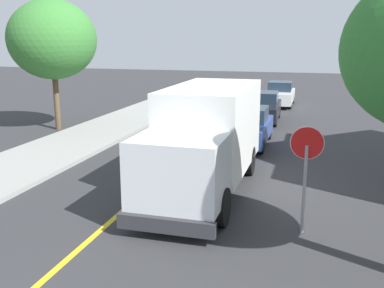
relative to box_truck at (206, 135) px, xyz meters
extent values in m
cube|color=gold|center=(-1.79, -0.22, -1.76)|extent=(0.16, 56.00, 0.01)
cube|color=silver|center=(0.00, 0.73, 0.13)|extent=(2.42, 5.01, 2.60)
cube|color=silver|center=(-0.01, -2.77, -0.32)|extent=(2.29, 2.01, 1.70)
cube|color=#1E2D3D|center=(-0.01, -3.67, 0.06)|extent=(2.04, 0.09, 0.75)
cube|color=#2D2D33|center=(-0.01, -3.85, -1.35)|extent=(2.40, 0.21, 0.36)
cylinder|color=black|center=(1.04, -2.57, -1.27)|extent=(0.30, 1.00, 1.00)
cylinder|color=black|center=(-1.06, -2.56, -1.27)|extent=(0.30, 1.00, 1.00)
cylinder|color=black|center=(1.06, 1.98, -1.27)|extent=(0.30, 1.00, 1.00)
cylinder|color=black|center=(-1.04, 1.99, -1.27)|extent=(0.30, 1.00, 1.00)
cube|color=#2D4793|center=(0.32, 6.38, -1.12)|extent=(1.80, 4.40, 0.76)
cube|color=#1E2D3D|center=(0.32, 6.53, -0.42)|extent=(1.59, 1.80, 0.64)
cylinder|color=black|center=(1.10, 4.97, -1.45)|extent=(0.22, 0.64, 0.64)
cylinder|color=black|center=(-0.48, 4.98, -1.45)|extent=(0.22, 0.64, 0.64)
cylinder|color=black|center=(1.11, 7.79, -1.45)|extent=(0.22, 0.64, 0.64)
cylinder|color=black|center=(-0.47, 7.79, -1.45)|extent=(0.22, 0.64, 0.64)
cube|color=black|center=(0.27, 12.25, -1.12)|extent=(1.91, 4.44, 0.76)
cube|color=#1E2D3D|center=(0.27, 12.40, -0.42)|extent=(1.63, 1.84, 0.64)
cylinder|color=black|center=(1.09, 10.87, -1.45)|extent=(0.24, 0.65, 0.64)
cylinder|color=black|center=(-0.49, 10.83, -1.45)|extent=(0.24, 0.65, 0.64)
cylinder|color=black|center=(1.03, 13.68, -1.45)|extent=(0.24, 0.65, 0.64)
cylinder|color=black|center=(-0.55, 13.64, -1.45)|extent=(0.24, 0.65, 0.64)
cube|color=silver|center=(0.68, 18.69, -1.12)|extent=(1.82, 4.41, 0.76)
cube|color=#1E2D3D|center=(0.68, 18.84, -0.42)|extent=(1.59, 1.81, 0.64)
cylinder|color=black|center=(1.46, 17.28, -1.45)|extent=(0.22, 0.64, 0.64)
cylinder|color=black|center=(-0.12, 17.28, -1.45)|extent=(0.22, 0.64, 0.64)
cylinder|color=black|center=(1.47, 20.09, -1.45)|extent=(0.22, 0.64, 0.64)
cylinder|color=black|center=(-0.11, 20.10, -1.45)|extent=(0.22, 0.64, 0.64)
cylinder|color=gray|center=(3.04, -2.41, -0.67)|extent=(0.08, 0.08, 2.20)
cylinder|color=red|center=(3.04, -2.38, 0.48)|extent=(0.76, 0.03, 0.76)
cylinder|color=white|center=(3.04, -2.36, 0.48)|extent=(0.80, 0.02, 0.80)
cylinder|color=brown|center=(-9.71, 7.16, -0.41)|extent=(0.28, 0.28, 2.71)
ellipsoid|color=#387A33|center=(-9.71, 7.16, 2.81)|extent=(4.38, 4.38, 3.95)
camera|label=1|loc=(3.19, -12.99, 2.91)|focal=41.84mm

